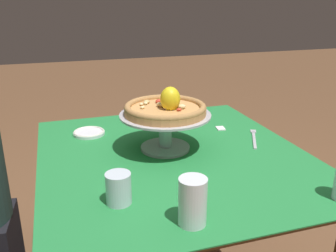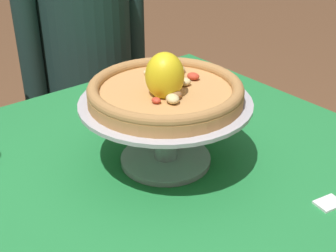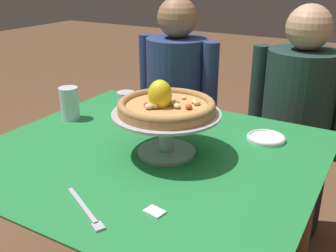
{
  "view_description": "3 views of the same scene",
  "coord_description": "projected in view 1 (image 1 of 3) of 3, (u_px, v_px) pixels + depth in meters",
  "views": [
    {
      "loc": [
        -1.2,
        0.41,
        1.32
      ],
      "look_at": [
        0.09,
        -0.01,
        0.84
      ],
      "focal_mm": 38.91,
      "sensor_mm": 36.0,
      "label": 1
    },
    {
      "loc": [
        -0.47,
        -0.64,
        1.3
      ],
      "look_at": [
        0.1,
        0.07,
        0.81
      ],
      "focal_mm": 49.63,
      "sensor_mm": 36.0,
      "label": 2
    },
    {
      "loc": [
        0.65,
        -1.0,
        1.33
      ],
      "look_at": [
        0.07,
        0.0,
        0.86
      ],
      "focal_mm": 42.0,
      "sensor_mm": 36.0,
      "label": 3
    }
  ],
  "objects": [
    {
      "name": "dinner_fork",
      "position": [
        254.0,
        138.0,
        1.54
      ],
      "size": [
        0.2,
        0.12,
        0.01
      ],
      "color": "#B7B7C1",
      "rests_on": "dining_table"
    },
    {
      "name": "pizza_stand",
      "position": [
        165.0,
        126.0,
        1.4
      ],
      "size": [
        0.35,
        0.35,
        0.14
      ],
      "color": "#B7B7C1",
      "rests_on": "dining_table"
    },
    {
      "name": "dining_table",
      "position": [
        174.0,
        181.0,
        1.42
      ],
      "size": [
        1.09,
        0.99,
        0.76
      ],
      "color": "brown",
      "rests_on": "ground"
    },
    {
      "name": "sugar_packet",
      "position": [
        221.0,
        128.0,
        1.65
      ],
      "size": [
        0.06,
        0.04,
        0.0
      ],
      "primitive_type": "cube",
      "rotation": [
        0.0,
        0.0,
        2.97
      ],
      "color": "white",
      "rests_on": "dining_table"
    },
    {
      "name": "water_glass_back_left",
      "position": [
        119.0,
        190.0,
        1.05
      ],
      "size": [
        0.07,
        0.07,
        0.09
      ],
      "color": "silver",
      "rests_on": "dining_table"
    },
    {
      "name": "side_plate",
      "position": [
        89.0,
        133.0,
        1.58
      ],
      "size": [
        0.14,
        0.14,
        0.02
      ],
      "color": "white",
      "rests_on": "dining_table"
    },
    {
      "name": "pizza",
      "position": [
        166.0,
        108.0,
        1.38
      ],
      "size": [
        0.31,
        0.31,
        0.11
      ],
      "color": "tan",
      "rests_on": "pizza_stand"
    },
    {
      "name": "water_glass_side_left",
      "position": [
        192.0,
        205.0,
        0.94
      ],
      "size": [
        0.08,
        0.08,
        0.13
      ],
      "color": "white",
      "rests_on": "dining_table"
    }
  ]
}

